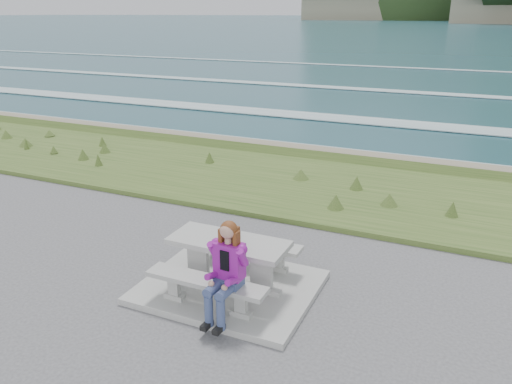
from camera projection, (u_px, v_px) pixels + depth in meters
concrete_slab at (229, 287)px, 7.71m from camera, size 2.60×2.10×0.10m
picnic_table at (229, 250)px, 7.49m from camera, size 1.80×0.75×0.75m
bench_landward at (206, 286)px, 6.97m from camera, size 1.80×0.35×0.45m
bench_seaward at (248, 245)px, 8.17m from camera, size 1.80×0.35×0.45m
grass_verge at (324, 190)px, 12.01m from camera, size 160.00×4.50×0.22m
shore_drop at (353, 160)px, 14.50m from camera, size 160.00×0.80×2.20m
ocean at (421, 115)px, 29.83m from camera, size 1600.00×1600.00×0.09m
seated_woman at (224, 285)px, 6.67m from camera, size 0.42×0.70×1.39m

